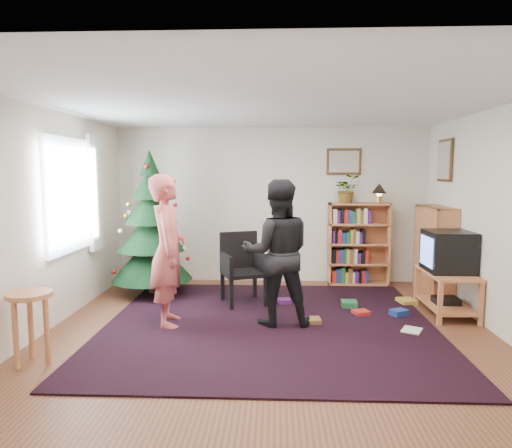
{
  "coord_description": "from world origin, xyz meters",
  "views": [
    {
      "loc": [
        0.07,
        -4.9,
        1.78
      ],
      "look_at": [
        -0.19,
        1.1,
        1.1
      ],
      "focal_mm": 32.0,
      "sensor_mm": 36.0,
      "label": 1
    }
  ],
  "objects_px": {
    "bookshelf_back": "(358,243)",
    "crt_tv": "(448,251)",
    "person_standing": "(168,251)",
    "tv_stand": "(447,289)",
    "stool": "(30,309)",
    "picture_back": "(344,162)",
    "person_by_chair": "(277,253)",
    "bookshelf_right": "(435,251)",
    "potted_plant": "(347,189)",
    "table_lamp": "(379,190)",
    "picture_right": "(445,160)",
    "armchair": "(244,265)",
    "christmas_tree": "(151,235)"
  },
  "relations": [
    {
      "from": "bookshelf_back",
      "to": "crt_tv",
      "type": "bearing_deg",
      "value": -61.67
    },
    {
      "from": "crt_tv",
      "to": "person_standing",
      "type": "bearing_deg",
      "value": -170.8
    },
    {
      "from": "tv_stand",
      "to": "person_standing",
      "type": "distance_m",
      "value": 3.48
    },
    {
      "from": "stool",
      "to": "picture_back",
      "type": "bearing_deg",
      "value": 45.16
    },
    {
      "from": "person_by_chair",
      "to": "bookshelf_right",
      "type": "bearing_deg",
      "value": -153.4
    },
    {
      "from": "person_by_chair",
      "to": "potted_plant",
      "type": "bearing_deg",
      "value": -122.19
    },
    {
      "from": "bookshelf_right",
      "to": "tv_stand",
      "type": "distance_m",
      "value": 0.9
    },
    {
      "from": "bookshelf_back",
      "to": "person_standing",
      "type": "relative_size",
      "value": 0.74
    },
    {
      "from": "tv_stand",
      "to": "person_by_chair",
      "type": "relative_size",
      "value": 0.56
    },
    {
      "from": "bookshelf_right",
      "to": "potted_plant",
      "type": "height_order",
      "value": "potted_plant"
    },
    {
      "from": "crt_tv",
      "to": "table_lamp",
      "type": "xyz_separation_m",
      "value": [
        -0.53,
        1.54,
        0.7
      ]
    },
    {
      "from": "tv_stand",
      "to": "table_lamp",
      "type": "xyz_separation_m",
      "value": [
        -0.53,
        1.54,
        1.18
      ]
    },
    {
      "from": "picture_right",
      "to": "table_lamp",
      "type": "xyz_separation_m",
      "value": [
        -0.79,
        0.59,
        -0.44
      ]
    },
    {
      "from": "bookshelf_back",
      "to": "table_lamp",
      "type": "bearing_deg",
      "value": 0.0
    },
    {
      "from": "picture_right",
      "to": "potted_plant",
      "type": "distance_m",
      "value": 1.48
    },
    {
      "from": "bookshelf_back",
      "to": "tv_stand",
      "type": "height_order",
      "value": "bookshelf_back"
    },
    {
      "from": "picture_back",
      "to": "armchair",
      "type": "xyz_separation_m",
      "value": [
        -1.51,
        -1.26,
        -1.43
      ]
    },
    {
      "from": "bookshelf_right",
      "to": "person_standing",
      "type": "relative_size",
      "value": 0.74
    },
    {
      "from": "christmas_tree",
      "to": "armchair",
      "type": "xyz_separation_m",
      "value": [
        1.37,
        -0.37,
        -0.35
      ]
    },
    {
      "from": "christmas_tree",
      "to": "stool",
      "type": "height_order",
      "value": "christmas_tree"
    },
    {
      "from": "person_standing",
      "to": "picture_right",
      "type": "bearing_deg",
      "value": -78.5
    },
    {
      "from": "picture_back",
      "to": "bookshelf_back",
      "type": "xyz_separation_m",
      "value": [
        0.24,
        -0.14,
        -1.29
      ]
    },
    {
      "from": "christmas_tree",
      "to": "crt_tv",
      "type": "bearing_deg",
      "value": -11.09
    },
    {
      "from": "potted_plant",
      "to": "table_lamp",
      "type": "distance_m",
      "value": 0.5
    },
    {
      "from": "bookshelf_right",
      "to": "picture_right",
      "type": "bearing_deg",
      "value": -48.84
    },
    {
      "from": "bookshelf_back",
      "to": "stool",
      "type": "xyz_separation_m",
      "value": [
        -3.59,
        -3.23,
        -0.14
      ]
    },
    {
      "from": "picture_back",
      "to": "picture_right",
      "type": "distance_m",
      "value": 1.51
    },
    {
      "from": "picture_back",
      "to": "person_by_chair",
      "type": "distance_m",
      "value": 2.64
    },
    {
      "from": "picture_right",
      "to": "bookshelf_right",
      "type": "xyz_separation_m",
      "value": [
        -0.14,
        -0.12,
        -1.29
      ]
    },
    {
      "from": "picture_right",
      "to": "bookshelf_right",
      "type": "bearing_deg",
      "value": -138.84
    },
    {
      "from": "picture_back",
      "to": "table_lamp",
      "type": "bearing_deg",
      "value": -14.08
    },
    {
      "from": "bookshelf_right",
      "to": "potted_plant",
      "type": "relative_size",
      "value": 2.94
    },
    {
      "from": "bookshelf_right",
      "to": "stool",
      "type": "relative_size",
      "value": 1.9
    },
    {
      "from": "bookshelf_right",
      "to": "person_standing",
      "type": "height_order",
      "value": "person_standing"
    },
    {
      "from": "picture_back",
      "to": "bookshelf_right",
      "type": "height_order",
      "value": "picture_back"
    },
    {
      "from": "stool",
      "to": "person_by_chair",
      "type": "height_order",
      "value": "person_by_chair"
    },
    {
      "from": "christmas_tree",
      "to": "person_by_chair",
      "type": "xyz_separation_m",
      "value": [
        1.82,
        -1.26,
        -0.02
      ]
    },
    {
      "from": "bookshelf_back",
      "to": "table_lamp",
      "type": "distance_m",
      "value": 0.89
    },
    {
      "from": "picture_right",
      "to": "bookshelf_back",
      "type": "distance_m",
      "value": 1.78
    },
    {
      "from": "bookshelf_back",
      "to": "armchair",
      "type": "relative_size",
      "value": 1.34
    },
    {
      "from": "picture_back",
      "to": "stool",
      "type": "relative_size",
      "value": 0.81
    },
    {
      "from": "bookshelf_right",
      "to": "crt_tv",
      "type": "bearing_deg",
      "value": 171.58
    },
    {
      "from": "tv_stand",
      "to": "armchair",
      "type": "xyz_separation_m",
      "value": [
        -2.58,
        0.41,
        0.19
      ]
    },
    {
      "from": "bookshelf_back",
      "to": "table_lamp",
      "type": "xyz_separation_m",
      "value": [
        0.3,
        0.0,
        0.84
      ]
    },
    {
      "from": "stool",
      "to": "potted_plant",
      "type": "bearing_deg",
      "value": 43.66
    },
    {
      "from": "christmas_tree",
      "to": "crt_tv",
      "type": "xyz_separation_m",
      "value": [
        3.95,
        -0.77,
        -0.07
      ]
    },
    {
      "from": "stool",
      "to": "potted_plant",
      "type": "height_order",
      "value": "potted_plant"
    },
    {
      "from": "person_standing",
      "to": "potted_plant",
      "type": "xyz_separation_m",
      "value": [
        2.36,
        2.09,
        0.64
      ]
    },
    {
      "from": "picture_back",
      "to": "tv_stand",
      "type": "relative_size",
      "value": 0.58
    },
    {
      "from": "picture_right",
      "to": "person_by_chair",
      "type": "xyz_separation_m",
      "value": [
        -2.39,
        -1.43,
        -1.1
      ]
    }
  ]
}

